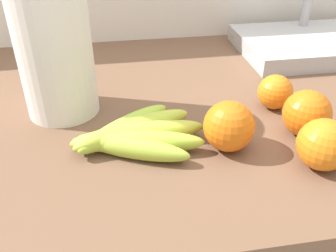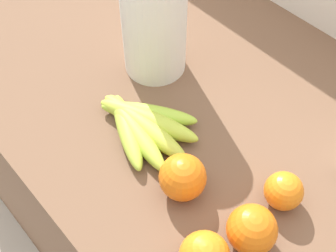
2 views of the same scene
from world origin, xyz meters
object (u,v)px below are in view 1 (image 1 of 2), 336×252
orange_back_right (275,92)px  sink_basin (318,42)px  orange_back_left (307,114)px  orange_right (323,145)px  paper_towel_roll (53,40)px  orange_front (229,126)px  banana_bunch (134,136)px

orange_back_right → sink_basin: 0.34m
orange_back_left → orange_right: 0.09m
paper_towel_roll → sink_basin: 0.66m
orange_front → banana_bunch: bearing=168.6°
banana_bunch → orange_back_right: (0.27, 0.08, 0.01)m
orange_back_left → orange_front: (-0.14, -0.02, 0.00)m
orange_back_right → banana_bunch: bearing=-163.4°
banana_bunch → sink_basin: 0.60m
banana_bunch → paper_towel_roll: size_ratio=0.72×
orange_back_left → orange_front: 0.14m
orange_right → paper_towel_roll: size_ratio=0.26×
orange_right → orange_back_right: (0.00, 0.18, -0.01)m
banana_bunch → orange_back_left: orange_back_left is taller
banana_bunch → orange_right: orange_right is taller
banana_bunch → orange_back_left: 0.28m
banana_bunch → orange_right: bearing=-19.9°
orange_back_right → paper_towel_roll: paper_towel_roll is taller
banana_bunch → paper_towel_roll: bearing=131.6°
banana_bunch → orange_front: 0.15m
orange_front → orange_right: size_ratio=1.04×
orange_front → paper_towel_roll: (-0.26, 0.16, 0.10)m
orange_right → sink_basin: 0.49m
orange_back_right → orange_front: bearing=-138.6°
paper_towel_roll → orange_front: bearing=-31.7°
orange_back_left → orange_right: bearing=-101.5°
paper_towel_roll → banana_bunch: bearing=-48.4°
orange_back_left → paper_towel_roll: paper_towel_roll is taller
paper_towel_roll → orange_back_right: bearing=-7.9°
orange_front → sink_basin: (0.35, 0.37, -0.02)m
orange_back_right → paper_towel_roll: (-0.39, 0.05, 0.10)m
banana_bunch → paper_towel_roll: 0.21m
orange_front → orange_back_right: 0.17m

